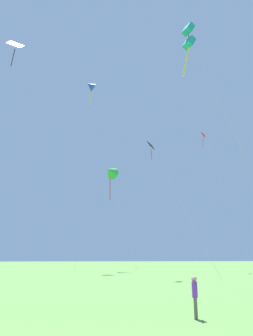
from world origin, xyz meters
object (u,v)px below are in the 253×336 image
Objects in this scene: kite_red_high at (207,145)px; kite_black_large at (154,153)px; kite_teal_box at (189,38)px; kite_green_small at (110,172)px; kite_pink_low at (12,54)px; person_child_small at (195,293)px; kite_blue_delta at (91,86)px.

kite_red_high is 18.95m from kite_black_large.
kite_red_high reaches higher than kite_teal_box.
kite_green_small is 20.56m from kite_pink_low.
kite_red_high is at bearing 48.33° from kite_black_large.
kite_red_high is at bearing 22.92° from kite_pink_low.
kite_red_high is at bearing -14.54° from kite_green_small.
kite_black_large is at bearing 76.60° from person_child_small.
kite_green_small is 1.14× the size of kite_teal_box.
person_child_small is (-4.46, -18.73, -10.48)m from kite_black_large.
kite_blue_delta is at bearing 90.67° from person_child_small.
kite_green_small is 12.94× the size of person_child_small.
kite_black_large is (1.62, -16.85, -2.48)m from kite_green_small.
kite_green_small is at bearing 49.49° from kite_pink_low.
kite_black_large is at bearing -73.37° from kite_blue_delta.
kite_red_high is 1.58× the size of kite_black_large.
kite_black_large reaches higher than person_child_small.
kite_black_large is at bearing -9.92° from kite_pink_low.
kite_pink_low reaches higher than kite_black_large.
kite_pink_low reaches higher than person_child_small.
kite_blue_delta is (-2.34, 31.34, 14.60)m from kite_teal_box.
kite_blue_delta is 24.20× the size of person_child_small.
kite_green_small is at bearing 95.49° from kite_black_large.
person_child_small is at bearing -117.61° from kite_teal_box.
kite_pink_low is (-11.41, 17.47, 9.48)m from kite_teal_box.
kite_blue_delta reaches higher than person_child_small.
kite_green_small is 17.11m from kite_black_large.
kite_pink_low is at bearing -123.17° from kite_blue_delta.
kite_teal_box is 12.18m from person_child_small.
person_child_small is at bearing -103.40° from kite_black_large.
person_child_small is at bearing -65.90° from kite_pink_low.
person_child_small is at bearing -89.33° from kite_blue_delta.
kite_teal_box is 34.65m from kite_blue_delta.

